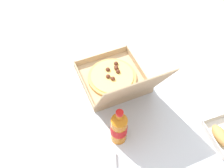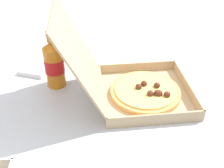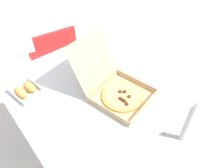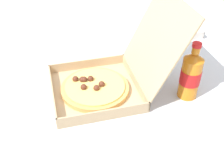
% 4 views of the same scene
% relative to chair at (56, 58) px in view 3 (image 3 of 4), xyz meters
% --- Properties ---
extents(ground_plane, '(10.00, 10.00, 0.00)m').
position_rel_chair_xyz_m(ground_plane, '(0.00, -0.76, -0.48)').
color(ground_plane, beige).
extents(dining_table, '(1.21, 1.04, 0.74)m').
position_rel_chair_xyz_m(dining_table, '(0.00, -0.76, 0.19)').
color(dining_table, silver).
rests_on(dining_table, ground_plane).
extents(chair, '(0.45, 0.45, 0.83)m').
position_rel_chair_xyz_m(chair, '(0.00, 0.00, 0.00)').
color(chair, red).
rests_on(chair, ground_plane).
extents(pizza_box_open, '(0.42, 0.53, 0.34)m').
position_rel_chair_xyz_m(pizza_box_open, '(-0.02, -0.91, 0.31)').
color(pizza_box_open, tan).
rests_on(pizza_box_open, dining_table).
extents(bread_side_box, '(0.18, 0.21, 0.06)m').
position_rel_chair_xyz_m(bread_side_box, '(-0.46, -0.53, 0.29)').
color(bread_side_box, white).
rests_on(bread_side_box, dining_table).
extents(cola_bottle, '(0.07, 0.07, 0.22)m').
position_rel_chair_xyz_m(cola_bottle, '(0.03, -0.61, 0.36)').
color(cola_bottle, orange).
rests_on(cola_bottle, dining_table).
extents(paper_menu, '(0.25, 0.22, 0.00)m').
position_rel_chair_xyz_m(paper_menu, '(0.35, -0.84, 0.26)').
color(paper_menu, white).
rests_on(paper_menu, dining_table).
extents(napkin_pile, '(0.13, 0.13, 0.02)m').
position_rel_chair_xyz_m(napkin_pile, '(0.12, -0.49, 0.27)').
color(napkin_pile, white).
rests_on(napkin_pile, dining_table).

